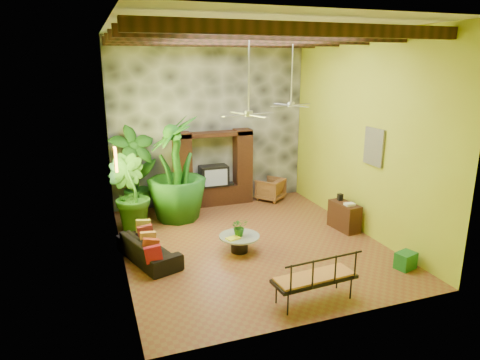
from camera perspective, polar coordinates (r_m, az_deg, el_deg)
name	(u,v)px	position (r m, az deg, el deg)	size (l,w,h in m)	color
ground	(250,242)	(10.60, 1.32, -8.32)	(7.00, 7.00, 0.00)	brown
ceiling	(251,27)	(9.73, 1.51, 19.73)	(6.00, 7.00, 0.02)	silver
back_wall	(209,122)	(13.15, -4.10, 7.66)	(6.00, 0.02, 5.00)	gold
left_wall	(115,151)	(9.24, -16.27, 3.77)	(0.02, 7.00, 5.00)	gold
right_wall	(361,135)	(11.28, 15.87, 5.82)	(0.02, 7.00, 5.00)	gold
stone_accent_wall	(210,123)	(13.09, -4.03, 7.63)	(5.98, 0.10, 4.98)	#303237
ceiling_beams	(251,38)	(9.72, 1.50, 18.44)	(5.95, 5.36, 0.22)	#331B10
entertainment_center	(214,174)	(13.11, -3.55, 0.80)	(2.40, 0.55, 2.30)	black
ceiling_fan_front	(249,104)	(9.30, 1.17, 10.07)	(1.28, 1.28, 1.86)	#B8B9BD
ceiling_fan_back	(291,97)	(11.48, 6.86, 10.99)	(1.28, 1.28, 1.86)	#B8B9BD
wall_art_mask	(116,159)	(10.30, -16.26, 2.65)	(0.06, 0.32, 0.55)	gold
wall_art_painting	(374,147)	(10.81, 17.44, 4.23)	(0.06, 0.70, 0.90)	#26668B
sofa	(148,249)	(9.82, -12.11, -8.96)	(1.86, 0.73, 0.54)	black
wicker_armchair	(270,189)	(13.70, 4.06, -1.21)	(0.76, 0.78, 0.71)	olive
tall_plant_a	(135,171)	(12.46, -13.79, 1.20)	(1.37, 0.93, 2.60)	#1F5917
tall_plant_b	(129,194)	(11.36, -14.57, -1.80)	(1.10, 0.89, 2.00)	#235616
tall_plant_c	(176,169)	(11.84, -8.51, 1.49)	(1.63, 1.63, 2.90)	#1B5616
coffee_table	(239,241)	(10.02, -0.08, -8.17)	(0.94, 0.94, 0.40)	black
centerpiece_plant	(240,227)	(9.90, -0.07, -6.24)	(0.38, 0.33, 0.42)	#28681B
yellow_tray	(233,238)	(9.78, -0.95, -7.78)	(0.29, 0.21, 0.03)	yellow
iron_bench	(317,277)	(8.03, 10.19, -12.56)	(1.62, 0.68, 0.57)	black
side_console	(344,216)	(11.60, 13.73, -4.71)	(0.41, 0.91, 0.73)	#321D0F
green_bin	(406,261)	(9.94, 21.21, -9.98)	(0.41, 0.31, 0.36)	#1F7727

